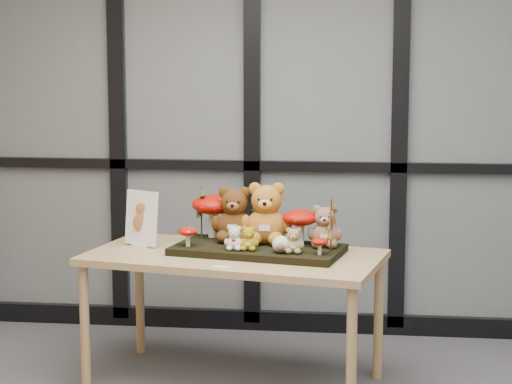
# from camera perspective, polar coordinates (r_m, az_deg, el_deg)

# --- Properties ---
(room_shell) EXTENTS (5.00, 5.00, 5.00)m
(room_shell) POSITION_cam_1_polar(r_m,az_deg,el_deg) (3.20, 2.37, 7.54)
(room_shell) COLOR #B8B6AD
(room_shell) RESTS_ON floor
(glass_partition) EXTENTS (4.90, 0.06, 2.78)m
(glass_partition) POSITION_cam_1_polar(r_m,az_deg,el_deg) (5.68, 4.29, 5.26)
(glass_partition) COLOR #2D383F
(glass_partition) RESTS_ON floor
(display_table) EXTENTS (1.63, 1.04, 0.71)m
(display_table) POSITION_cam_1_polar(r_m,az_deg,el_deg) (4.83, -1.36, -4.60)
(display_table) COLOR tan
(display_table) RESTS_ON floor
(diorama_tray) EXTENTS (0.94, 0.60, 0.04)m
(diorama_tray) POSITION_cam_1_polar(r_m,az_deg,el_deg) (4.83, 0.13, -3.57)
(diorama_tray) COLOR black
(diorama_tray) RESTS_ON display_table
(bear_pooh_yellow) EXTENTS (0.32, 0.30, 0.35)m
(bear_pooh_yellow) POSITION_cam_1_polar(r_m,az_deg,el_deg) (4.88, 0.65, -1.10)
(bear_pooh_yellow) COLOR #B27021
(bear_pooh_yellow) RESTS_ON diorama_tray
(bear_brown_medium) EXTENTS (0.29, 0.27, 0.32)m
(bear_brown_medium) POSITION_cam_1_polar(r_m,az_deg,el_deg) (4.94, -1.33, -1.19)
(bear_brown_medium) COLOR #4E2C0E
(bear_brown_medium) RESTS_ON diorama_tray
(bear_tan_back) EXTENTS (0.21, 0.20, 0.24)m
(bear_tan_back) POSITION_cam_1_polar(r_m,az_deg,el_deg) (4.81, 4.26, -1.97)
(bear_tan_back) COLOR #886244
(bear_tan_back) RESTS_ON diorama_tray
(bear_small_yellow) EXTENTS (0.12, 0.11, 0.14)m
(bear_small_yellow) POSITION_cam_1_polar(r_m,az_deg,el_deg) (4.72, -0.45, -2.78)
(bear_small_yellow) COLOR #A88411
(bear_small_yellow) RESTS_ON diorama_tray
(bear_white_bow) EXTENTS (0.12, 0.11, 0.14)m
(bear_white_bow) POSITION_cam_1_polar(r_m,az_deg,el_deg) (4.73, -1.34, -2.76)
(bear_white_bow) COLOR silver
(bear_white_bow) RESTS_ON diorama_tray
(bear_beige_small) EXTENTS (0.13, 0.12, 0.14)m
(bear_beige_small) POSITION_cam_1_polar(r_m,az_deg,el_deg) (4.65, 2.33, -2.91)
(bear_beige_small) COLOR #98834E
(bear_beige_small) RESTS_ON diorama_tray
(plush_cream_hedgehog) EXTENTS (0.08, 0.08, 0.09)m
(plush_cream_hedgehog) POSITION_cam_1_polar(r_m,az_deg,el_deg) (4.67, 1.57, -3.18)
(plush_cream_hedgehog) COLOR silver
(plush_cream_hedgehog) RESTS_ON diorama_tray
(mushroom_back_left) EXTENTS (0.23, 0.23, 0.26)m
(mushroom_back_left) POSITION_cam_1_polar(r_m,az_deg,el_deg) (5.05, -2.67, -1.36)
(mushroom_back_left) COLOR #9B0C05
(mushroom_back_left) RESTS_ON diorama_tray
(mushroom_back_right) EXTENTS (0.18, 0.18, 0.20)m
(mushroom_back_right) POSITION_cam_1_polar(r_m,az_deg,el_deg) (4.85, 2.74, -2.08)
(mushroom_back_right) COLOR #9B0C05
(mushroom_back_right) RESTS_ON diorama_tray
(mushroom_front_left) EXTENTS (0.10, 0.10, 0.11)m
(mushroom_front_left) POSITION_cam_1_polar(r_m,az_deg,el_deg) (4.83, -4.21, -2.70)
(mushroom_front_left) COLOR #9B0C05
(mushroom_front_left) RESTS_ON diorama_tray
(mushroom_front_right) EXTENTS (0.09, 0.09, 0.09)m
(mushroom_front_right) POSITION_cam_1_polar(r_m,az_deg,el_deg) (4.62, 3.94, -3.30)
(mushroom_front_right) COLOR #9B0C05
(mushroom_front_right) RESTS_ON diorama_tray
(sprig_green_far_left) EXTENTS (0.05, 0.05, 0.28)m
(sprig_green_far_left) POSITION_cam_1_polar(r_m,az_deg,el_deg) (5.03, -3.37, -1.25)
(sprig_green_far_left) COLOR #183E0E
(sprig_green_far_left) RESTS_ON diorama_tray
(sprig_green_mid_left) EXTENTS (0.05, 0.05, 0.23)m
(sprig_green_mid_left) POSITION_cam_1_polar(r_m,az_deg,el_deg) (5.03, -1.86, -1.55)
(sprig_green_mid_left) COLOR #183E0E
(sprig_green_mid_left) RESTS_ON diorama_tray
(sprig_dry_far_right) EXTENTS (0.05, 0.05, 0.25)m
(sprig_dry_far_right) POSITION_cam_1_polar(r_m,az_deg,el_deg) (4.79, 4.64, -1.93)
(sprig_dry_far_right) COLOR brown
(sprig_dry_far_right) RESTS_ON diorama_tray
(sprig_dry_mid_right) EXTENTS (0.05, 0.05, 0.19)m
(sprig_dry_mid_right) POSITION_cam_1_polar(r_m,az_deg,el_deg) (4.68, 4.65, -2.56)
(sprig_dry_mid_right) COLOR brown
(sprig_dry_mid_right) RESTS_ON diorama_tray
(sprig_green_centre) EXTENTS (0.05, 0.05, 0.20)m
(sprig_green_centre) POSITION_cam_1_polar(r_m,az_deg,el_deg) (4.98, 0.12, -1.79)
(sprig_green_centre) COLOR #183E0E
(sprig_green_centre) RESTS_ON diorama_tray
(sign_holder) EXTENTS (0.21, 0.13, 0.30)m
(sign_holder) POSITION_cam_1_polar(r_m,az_deg,el_deg) (5.01, -7.06, -1.77)
(sign_holder) COLOR silver
(sign_holder) RESTS_ON display_table
(label_card) EXTENTS (0.08, 0.03, 0.00)m
(label_card) POSITION_cam_1_polar(r_m,az_deg,el_deg) (4.53, -2.10, -4.62)
(label_card) COLOR white
(label_card) RESTS_ON display_table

